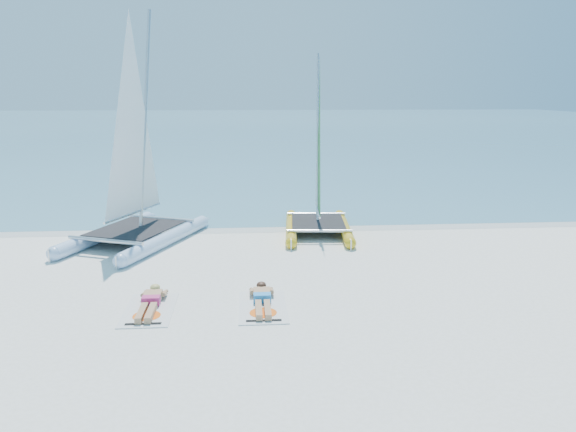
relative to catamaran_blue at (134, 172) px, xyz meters
name	(u,v)px	position (x,y,z in m)	size (l,w,h in m)	color
ground	(264,283)	(3.65, -4.00, -2.10)	(140.00, 140.00, 0.00)	white
sea	(248,125)	(3.65, 59.00, -2.09)	(140.00, 115.00, 0.01)	#75B7C4
wet_sand_strip	(259,227)	(3.65, 1.50, -2.09)	(140.00, 1.40, 0.01)	beige
catamaran_blue	(134,172)	(0.00, 0.00, 0.00)	(4.24, 5.69, 7.02)	#BEDCFA
catamaran_yellow	(318,174)	(5.55, 1.10, -0.27)	(2.36, 4.62, 5.79)	yellow
towel_a	(149,310)	(1.22, -5.50, -2.09)	(1.00, 1.85, 0.02)	silver
sunbather_a	(151,301)	(1.22, -5.31, -1.98)	(0.37, 1.73, 0.26)	tan
towel_b	(263,307)	(3.56, -5.52, -2.09)	(1.00, 1.85, 0.02)	silver
sunbather_b	(262,299)	(3.56, -5.32, -1.98)	(0.37, 1.73, 0.26)	tan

